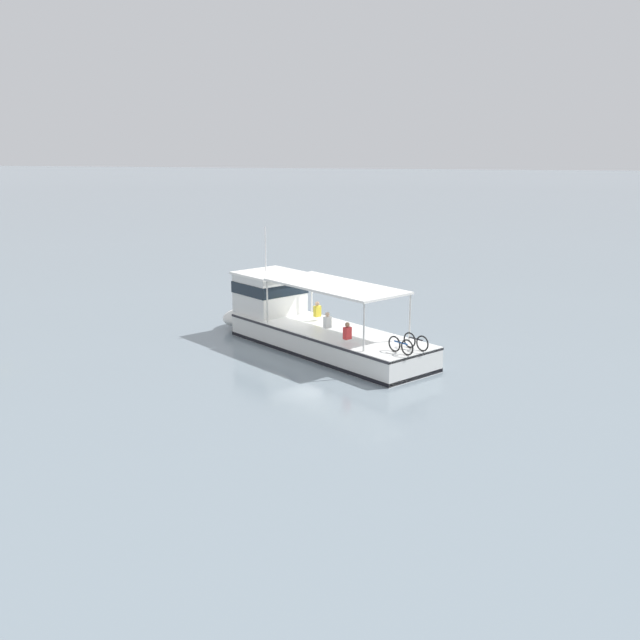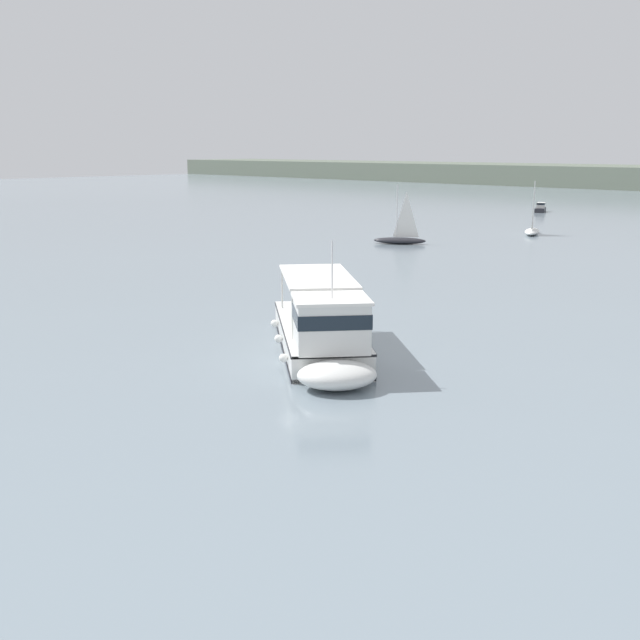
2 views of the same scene
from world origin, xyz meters
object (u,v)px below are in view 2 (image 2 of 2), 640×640
ferry_main (323,334)px  sailboat_far_left (400,238)px  sailboat_horizon_east (532,229)px  motorboat_mid_channel (541,208)px

ferry_main → sailboat_far_left: sailboat_far_left is taller
ferry_main → sailboat_horizon_east: size_ratio=2.19×
sailboat_horizon_east → sailboat_far_left: same height
motorboat_mid_channel → sailboat_far_left: sailboat_far_left is taller
motorboat_mid_channel → sailboat_far_left: bearing=-77.2°
motorboat_mid_channel → sailboat_far_left: 43.60m
sailboat_far_left → sailboat_horizon_east: bearing=74.1°
ferry_main → sailboat_far_left: (-23.17, 33.77, -0.47)m
ferry_main → motorboat_mid_channel: 83.06m
sailboat_horizon_east → motorboat_mid_channel: sailboat_horizon_east is taller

